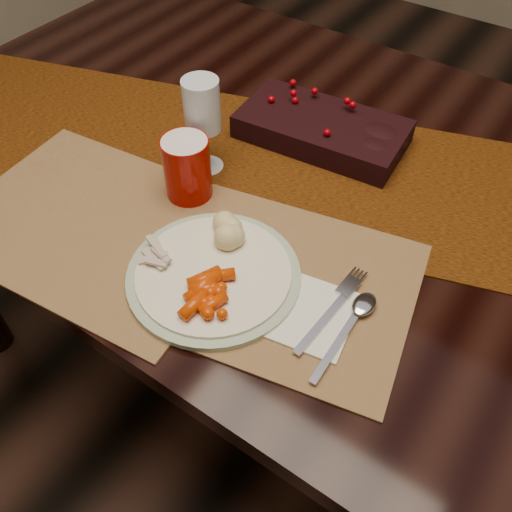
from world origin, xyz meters
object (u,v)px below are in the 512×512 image
Objects in this scene: turkey_shreds at (154,254)px; wine_glass at (204,127)px; centerpiece at (322,126)px; baby_carrots at (217,292)px; red_cup at (187,168)px; dining_table at (313,297)px; placemat_main at (267,277)px; mashed_potatoes at (224,226)px; dinner_plate at (214,274)px; napkin at (314,315)px.

wine_glass is (-0.09, 0.24, 0.06)m from turkey_shreds.
centerpiece is at bearing 55.15° from wine_glass.
baby_carrots is 0.25m from red_cup.
dining_table is 14.78× the size of baby_carrots.
placemat_main is 5.78× the size of mashed_potatoes.
red_cup is (-0.22, 0.08, 0.06)m from placemat_main.
dinner_plate is 1.49× the size of wine_glass.
red_cup is (-0.15, 0.13, 0.05)m from dinner_plate.
red_cup is (-0.19, 0.17, 0.03)m from baby_carrots.
mashed_potatoes reaches higher than napkin.
dinner_plate reaches higher than napkin.
red_cup is (-0.12, 0.06, 0.02)m from mashed_potatoes.
wine_glass is (-0.24, 0.16, 0.09)m from placemat_main.
turkey_shreds is at bearing -161.52° from dinner_plate.
dining_table is at bearing 78.59° from mashed_potatoes.
napkin is 0.34m from red_cup.
red_cup is at bearing -73.29° from wine_glass.
placemat_main is 0.11m from mashed_potatoes.
dining_table is 0.49m from mashed_potatoes.
placemat_main is 3.63× the size of baby_carrots.
turkey_shreds is 0.26m from napkin.
placemat_main is 0.24m from red_cup.
centerpiece is 0.43m from napkin.
red_cup is at bearing 111.33° from turkey_shreds.
mashed_potatoes is 0.60× the size of napkin.
baby_carrots reaches higher than dinner_plate.
red_cup is 0.09m from wine_glass.
dinner_plate is 2.40× the size of red_cup.
napkin is (0.25, 0.05, -0.02)m from turkey_shreds.
placemat_main is 0.08m from dinner_plate.
dinner_plate is 3.47× the size of mashed_potatoes.
baby_carrots is 0.69× the size of wine_glass.
dinner_plate reaches higher than placemat_main.
baby_carrots is (0.01, -0.36, 0.41)m from dining_table.
baby_carrots is at bearing -45.95° from dinner_plate.
dining_table is 10.13× the size of wine_glass.
napkin is at bearing 8.58° from dinner_plate.
wine_glass is at bearing 109.86° from turkey_shreds.
turkey_shreds reaches higher than napkin.
wine_glass reaches higher than placemat_main.
mashed_potatoes is (-0.05, -0.25, 0.42)m from dining_table.
turkey_shreds is (-0.13, 0.01, -0.00)m from baby_carrots.
red_cup reaches higher than mashed_potatoes.
dining_table is 0.42m from centerpiece.
red_cup reaches higher than napkin.
centerpiece reaches higher than dinner_plate.
centerpiece is at bearing 92.12° from mashed_potatoes.
red_cup is (-0.11, -0.27, 0.02)m from centerpiece.
mashed_potatoes reaches higher than dinner_plate.
red_cup reaches higher than dinner_plate.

